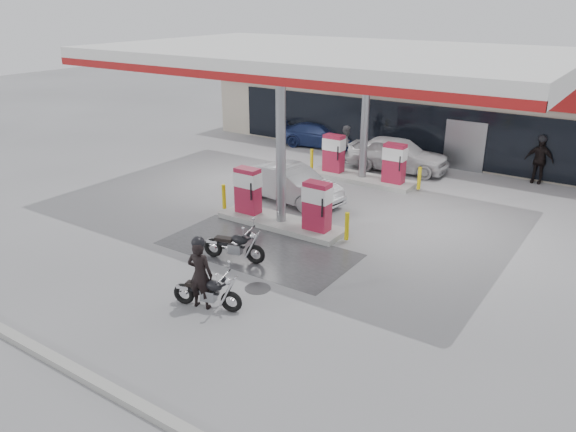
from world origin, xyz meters
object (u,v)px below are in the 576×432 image
object	(u,v)px
biker_main	(200,275)
attendant	(347,144)
pump_island_near	(281,206)
main_motorcycle	(208,293)
parked_car_left	(320,135)
hatchback_silver	(291,184)
pump_island_far	(363,164)
sedan_white	(398,154)
biker_walking	(539,161)
parked_motorcycle	(235,246)

from	to	relation	value
biker_main	attendant	distance (m)	14.15
pump_island_near	attendant	distance (m)	8.45
main_motorcycle	parked_car_left	world-z (taller)	parked_car_left
hatchback_silver	parked_car_left	size ratio (longest dim) A/B	1.00
pump_island_far	sedan_white	distance (m)	2.28
pump_island_near	main_motorcycle	world-z (taller)	pump_island_near
pump_island_far	parked_car_left	world-z (taller)	pump_island_far
biker_main	hatchback_silver	xyz separation A→B (m)	(-2.47, 7.72, -0.21)
biker_main	sedan_white	xyz separation A→B (m)	(-0.79, 13.72, -0.14)
biker_main	biker_walking	bearing A→B (deg)	-121.17
pump_island_near	parked_car_left	bearing A→B (deg)	114.23
biker_main	hatchback_silver	distance (m)	8.11
biker_main	hatchback_silver	bearing A→B (deg)	-86.28
pump_island_far	biker_main	world-z (taller)	biker_main
biker_main	attendant	xyz separation A→B (m)	(-3.38, 13.74, -0.04)
biker_main	attendant	bearing A→B (deg)	-90.23
pump_island_far	main_motorcycle	distance (m)	11.58
pump_island_near	sedan_white	size ratio (longest dim) A/B	1.16
pump_island_far	biker_walking	size ratio (longest dim) A/B	2.70
parked_motorcycle	parked_car_left	distance (m)	13.89
hatchback_silver	biker_main	bearing A→B (deg)	-154.20
pump_island_far	biker_walking	xyz separation A→B (m)	(6.13, 3.80, 0.24)
pump_island_near	sedan_white	world-z (taller)	pump_island_near
sedan_white	attendant	size ratio (longest dim) A/B	2.60
parked_car_left	pump_island_near	bearing A→B (deg)	-168.11
biker_main	attendant	size ratio (longest dim) A/B	1.05
attendant	hatchback_silver	distance (m)	6.08
pump_island_near	sedan_white	distance (m)	8.22
pump_island_near	hatchback_silver	xyz separation A→B (m)	(-1.06, 2.20, -0.02)
main_motorcycle	biker_walking	distance (m)	15.94
pump_island_far	parked_motorcycle	distance (m)	9.00
pump_island_far	main_motorcycle	xyz separation A→B (m)	(1.59, -11.47, -0.29)
pump_island_far	biker_walking	world-z (taller)	biker_walking
pump_island_far	parked_motorcycle	world-z (taller)	pump_island_far
biker_walking	main_motorcycle	bearing A→B (deg)	-106.38
parked_motorcycle	attendant	world-z (taller)	attendant
biker_main	parked_motorcycle	distance (m)	2.76
pump_island_far	main_motorcycle	bearing A→B (deg)	-82.10
biker_main	parked_car_left	bearing A→B (deg)	-83.20
main_motorcycle	biker_walking	bearing A→B (deg)	57.44
hatchback_silver	biker_walking	size ratio (longest dim) A/B	2.19
hatchback_silver	sedan_white	bearing A→B (deg)	-7.60
pump_island_near	sedan_white	xyz separation A→B (m)	(0.62, 8.20, 0.05)
biker_main	parked_motorcycle	world-z (taller)	biker_main
main_motorcycle	attendant	world-z (taller)	attendant
sedan_white	attendant	xyz separation A→B (m)	(-2.58, 0.01, 0.10)
pump_island_near	sedan_white	bearing A→B (deg)	85.71
attendant	main_motorcycle	bearing A→B (deg)	178.94
parked_car_left	parked_motorcycle	bearing A→B (deg)	-171.57
pump_island_near	biker_main	xyz separation A→B (m)	(1.41, -5.52, 0.19)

